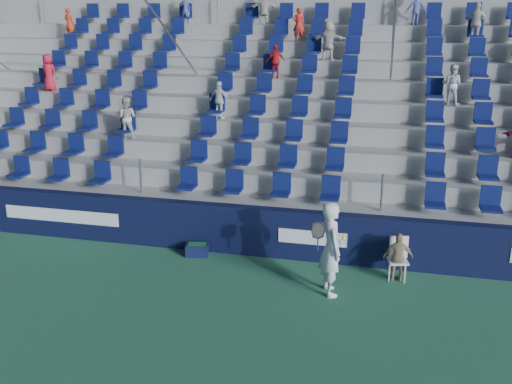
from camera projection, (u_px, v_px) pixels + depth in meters
ground at (212, 318)px, 10.97m from camera, size 70.00×70.00×0.00m
sponsor_wall at (251, 231)px, 13.70m from camera, size 24.00×0.32×1.20m
grandstand at (290, 127)px, 17.96m from camera, size 24.00×8.17×6.63m
tennis_player at (331, 249)px, 11.66m from camera, size 0.75×0.85×2.00m
line_judge_chair at (398, 255)px, 12.50m from camera, size 0.49×0.51×0.94m
line_judge at (398, 257)px, 12.36m from camera, size 0.68×0.37×1.10m
ball_bin at (197, 249)px, 13.74m from camera, size 0.58×0.43×0.30m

